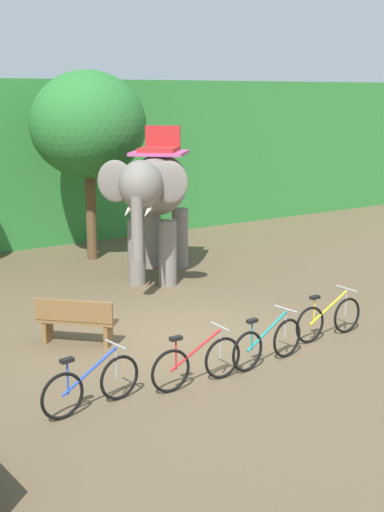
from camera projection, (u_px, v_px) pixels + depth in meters
name	position (u px, v px, depth m)	size (l,w,h in m)	color
ground_plane	(190.00, 336.00, 13.45)	(80.00, 80.00, 0.00)	brown
tree_left	(88.00, 125.00, 18.82)	(3.17, 3.17, 5.20)	brown
elephant	(156.00, 192.00, 17.09)	(3.57, 3.77, 3.78)	slate
bike_blue	(91.00, 385.00, 10.24)	(1.70, 0.52, 0.92)	black
bike_red	(197.00, 363.00, 11.08)	(1.71, 0.52, 0.92)	black
bike_teal	(268.00, 343.00, 11.95)	(1.70, 0.52, 0.92)	black
bike_yellow	(329.00, 318.00, 13.25)	(1.71, 0.52, 0.92)	black
wooden_bench	(76.00, 320.00, 12.88)	(1.36, 1.34, 0.89)	brown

